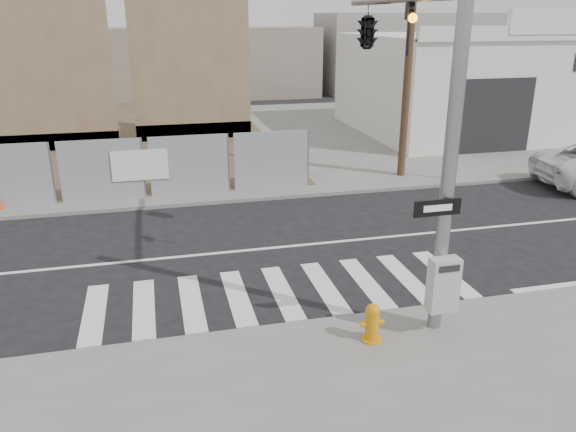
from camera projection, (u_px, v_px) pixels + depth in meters
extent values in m
plane|color=black|center=(260.00, 249.00, 14.80)|extent=(100.00, 100.00, 0.00)
cube|color=slate|center=(205.00, 140.00, 27.58)|extent=(50.00, 20.00, 0.12)
cylinder|color=gray|center=(451.00, 149.00, 9.75)|extent=(0.26, 0.26, 7.00)
cube|color=#B2B2AF|center=(443.00, 285.00, 10.32)|extent=(0.55, 0.30, 1.05)
cube|color=black|center=(437.00, 208.00, 9.88)|extent=(0.90, 0.03, 0.30)
cube|color=silver|center=(438.00, 208.00, 9.87)|extent=(0.55, 0.01, 0.12)
imported|color=black|center=(409.00, 29.00, 10.92)|extent=(0.16, 0.20, 1.00)
imported|color=black|center=(368.00, 27.00, 12.93)|extent=(0.53, 2.48, 1.00)
cylinder|color=gray|center=(455.00, 108.00, 19.88)|extent=(0.12, 0.12, 5.20)
imported|color=black|center=(463.00, 34.00, 19.04)|extent=(0.16, 0.20, 1.00)
cube|color=brown|center=(37.00, 58.00, 23.72)|extent=(6.00, 0.50, 8.00)
cube|color=brown|center=(51.00, 140.00, 25.30)|extent=(6.00, 1.30, 0.80)
cube|color=brown|center=(190.00, 54.00, 26.09)|extent=(5.50, 0.50, 8.00)
cube|color=brown|center=(194.00, 129.00, 27.67)|extent=(5.50, 1.30, 0.80)
cube|color=silver|center=(477.00, 83.00, 28.98)|extent=(12.00, 10.00, 4.80)
cube|color=silver|center=(549.00, 33.00, 23.53)|extent=(12.00, 0.30, 0.60)
cube|color=silver|center=(551.00, 22.00, 23.33)|extent=(4.00, 0.30, 1.00)
cube|color=black|center=(497.00, 116.00, 24.21)|extent=(3.40, 0.06, 3.20)
cylinder|color=#513726|center=(410.00, 37.00, 19.56)|extent=(0.28, 0.28, 10.00)
cylinder|color=orange|center=(371.00, 339.00, 10.44)|extent=(0.45, 0.45, 0.04)
cylinder|color=orange|center=(372.00, 326.00, 10.35)|extent=(0.29, 0.29, 0.59)
sphere|color=orange|center=(373.00, 311.00, 10.24)|extent=(0.28, 0.28, 0.28)
cylinder|color=orange|center=(364.00, 324.00, 10.29)|extent=(0.15, 0.13, 0.11)
cylinder|color=orange|center=(380.00, 322.00, 10.36)|extent=(0.15, 0.13, 0.11)
cube|color=orange|center=(247.00, 186.00, 19.83)|extent=(0.48, 0.48, 0.03)
cone|color=orange|center=(247.00, 176.00, 19.70)|extent=(0.43, 0.43, 0.77)
cylinder|color=silver|center=(247.00, 173.00, 19.67)|extent=(0.30, 0.30, 0.09)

